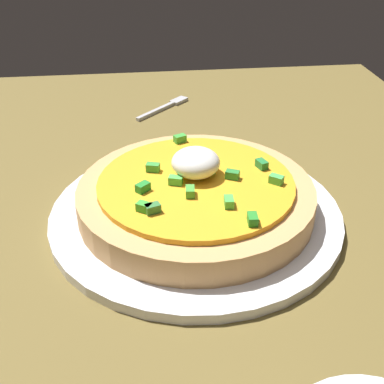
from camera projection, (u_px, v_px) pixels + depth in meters
dining_table at (142, 232)px, 49.74cm from camera, size 90.74×83.29×3.45cm
plate at (192, 214)px, 48.59cm from camera, size 28.44×28.44×1.02cm
pizza at (192, 195)px, 47.47cm from camera, size 22.79×22.79×5.94cm
fork at (164, 106)px, 73.00cm from camera, size 8.20×8.16×0.50cm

